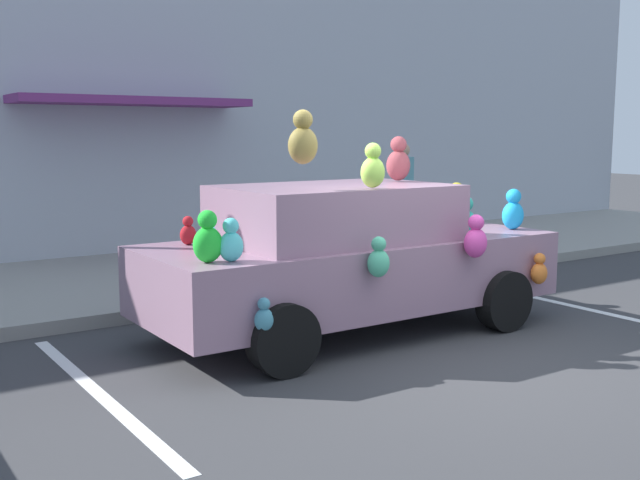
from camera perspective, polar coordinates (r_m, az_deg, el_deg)
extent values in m
plane|color=#38383A|center=(7.14, 11.00, -8.87)|extent=(60.00, 60.00, 0.00)
cube|color=gray|center=(11.13, -7.48, -2.31)|extent=(24.00, 4.00, 0.15)
cube|color=#B2B7C1|center=(12.96, -12.10, 12.90)|extent=(24.00, 0.30, 6.40)
cube|color=#722D70|center=(12.17, -13.92, 10.11)|extent=(3.60, 1.10, 0.12)
cube|color=silver|center=(9.71, 17.89, -4.59)|extent=(0.12, 3.60, 0.01)
cube|color=silver|center=(6.41, -16.37, -11.00)|extent=(0.12, 3.60, 0.01)
cube|color=gray|center=(7.85, 2.45, -2.36)|extent=(4.37, 1.71, 0.68)
cube|color=gray|center=(7.64, 1.16, 2.06)|extent=(2.27, 1.50, 0.56)
cylinder|color=black|center=(9.39, 6.00, -2.68)|extent=(0.64, 0.22, 0.64)
cylinder|color=black|center=(8.19, 13.70, -4.46)|extent=(0.64, 0.22, 0.64)
cylinder|color=black|center=(7.96, -9.16, -4.69)|extent=(0.64, 0.22, 0.64)
cylinder|color=black|center=(6.50, -2.77, -7.50)|extent=(0.64, 0.22, 0.64)
ellipsoid|color=olive|center=(6.89, -1.30, 7.13)|extent=(0.28, 0.23, 0.34)
sphere|color=olive|center=(6.89, -1.30, 9.06)|extent=(0.18, 0.18, 0.18)
ellipsoid|color=olive|center=(8.80, 5.36, 1.66)|extent=(0.18, 0.14, 0.21)
sphere|color=olive|center=(8.78, 5.37, 2.59)|extent=(0.11, 0.11, 0.11)
ellipsoid|color=teal|center=(7.90, 10.84, 1.18)|extent=(0.26, 0.21, 0.30)
sphere|color=teal|center=(7.88, 10.88, 2.69)|extent=(0.16, 0.16, 0.16)
ellipsoid|color=purple|center=(8.34, 6.90, 1.30)|extent=(0.18, 0.15, 0.21)
sphere|color=purple|center=(8.32, 6.92, 2.29)|extent=(0.11, 0.11, 0.11)
ellipsoid|color=#9B4248|center=(8.19, 5.92, 5.61)|extent=(0.28, 0.23, 0.33)
sphere|color=#9B4248|center=(8.19, 5.94, 7.18)|extent=(0.18, 0.18, 0.18)
ellipsoid|color=olive|center=(8.85, 7.07, 1.65)|extent=(0.17, 0.14, 0.20)
sphere|color=olive|center=(8.84, 7.09, 2.54)|extent=(0.11, 0.11, 0.11)
ellipsoid|color=gold|center=(9.30, 10.22, 2.31)|extent=(0.29, 0.23, 0.34)
sphere|color=gold|center=(9.28, 10.26, 3.74)|extent=(0.18, 0.18, 0.18)
ellipsoid|color=#73A040|center=(7.76, -5.78, 0.79)|extent=(0.17, 0.14, 0.21)
sphere|color=#73A040|center=(7.74, -5.80, 1.83)|extent=(0.11, 0.11, 0.11)
ellipsoid|color=#AFEA52|center=(7.09, 3.99, 5.10)|extent=(0.24, 0.20, 0.29)
sphere|color=#AFEA52|center=(7.08, 4.01, 6.70)|extent=(0.15, 0.15, 0.15)
ellipsoid|color=#64C027|center=(8.77, 4.40, 1.94)|extent=(0.25, 0.20, 0.29)
sphere|color=#64C027|center=(8.75, 4.42, 3.26)|extent=(0.16, 0.16, 0.16)
ellipsoid|color=teal|center=(6.27, -4.24, -6.03)|extent=(0.17, 0.14, 0.20)
sphere|color=teal|center=(6.24, -4.25, -4.82)|extent=(0.11, 0.11, 0.11)
ellipsoid|color=#E546A6|center=(7.61, 11.64, -0.22)|extent=(0.25, 0.20, 0.29)
sphere|color=#E546A6|center=(7.58, 11.68, 1.30)|extent=(0.16, 0.16, 0.16)
ellipsoid|color=#22C36B|center=(9.18, 7.45, 1.99)|extent=(0.20, 0.17, 0.24)
sphere|color=#22C36B|center=(9.16, 7.47, 3.03)|extent=(0.13, 0.13, 0.13)
ellipsoid|color=#1DA7F1|center=(8.80, 14.33, 1.80)|extent=(0.27, 0.22, 0.32)
sphere|color=#1DA7F1|center=(8.78, 14.38, 3.21)|extent=(0.17, 0.17, 0.17)
ellipsoid|color=#56DFDC|center=(6.42, -6.72, -0.50)|extent=(0.22, 0.18, 0.26)
sphere|color=#56DFDC|center=(6.40, -6.74, 1.06)|extent=(0.14, 0.14, 0.14)
ellipsoid|color=#4EBE8F|center=(6.83, 4.43, -1.76)|extent=(0.22, 0.18, 0.26)
sphere|color=#4EBE8F|center=(6.80, 4.45, -0.30)|extent=(0.14, 0.14, 0.14)
ellipsoid|color=#B11A22|center=(7.46, -9.90, 0.38)|extent=(0.16, 0.13, 0.19)
sphere|color=#B11A22|center=(7.44, -9.93, 1.40)|extent=(0.10, 0.10, 0.10)
ellipsoid|color=#50ADC8|center=(7.49, -7.83, 0.42)|extent=(0.16, 0.13, 0.19)
sphere|color=#50ADC8|center=(7.47, -7.85, 1.39)|extent=(0.10, 0.10, 0.10)
ellipsoid|color=orange|center=(8.41, 16.17, -2.43)|extent=(0.20, 0.16, 0.23)
sphere|color=orange|center=(8.39, 16.22, -1.37)|extent=(0.12, 0.12, 0.12)
ellipsoid|color=green|center=(6.40, -8.45, -0.35)|extent=(0.26, 0.21, 0.30)
sphere|color=green|center=(6.37, -8.49, 1.52)|extent=(0.16, 0.16, 0.16)
ellipsoid|color=pink|center=(10.55, 3.13, -1.20)|extent=(0.35, 0.29, 0.44)
sphere|color=pink|center=(10.50, 3.14, 0.48)|extent=(0.25, 0.25, 0.25)
sphere|color=pink|center=(10.44, 2.76, 0.92)|extent=(0.10, 0.10, 0.10)
sphere|color=pink|center=(10.54, 3.52, 0.99)|extent=(0.10, 0.10, 0.10)
cylinder|color=#5B9DAA|center=(11.84, 6.21, 2.48)|extent=(0.35, 0.35, 1.55)
sphere|color=tan|center=(11.79, 6.27, 6.76)|extent=(0.21, 0.21, 0.21)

